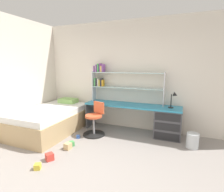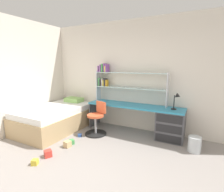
# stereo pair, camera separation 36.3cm
# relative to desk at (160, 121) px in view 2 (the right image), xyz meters

# --- Properties ---
(ground_plane) EXTENTS (6.11, 6.13, 0.02)m
(ground_plane) POSITION_rel_desk_xyz_m (-0.59, -2.27, -0.41)
(ground_plane) COLOR gray
(room_shell) EXTENTS (6.11, 6.13, 2.77)m
(room_shell) POSITION_rel_desk_xyz_m (-1.89, -0.98, 0.99)
(room_shell) COLOR silver
(room_shell) RESTS_ON ground_plane
(desk) EXTENTS (2.34, 0.54, 0.70)m
(desk) POSITION_rel_desk_xyz_m (0.00, 0.00, 0.00)
(desk) COLOR teal
(desk) RESTS_ON ground_plane
(bookshelf_hutch) EXTENTS (1.87, 0.22, 1.00)m
(bookshelf_hutch) POSITION_rel_desk_xyz_m (-1.09, 0.15, 0.89)
(bookshelf_hutch) COLOR silver
(bookshelf_hutch) RESTS_ON desk
(desk_lamp) EXTENTS (0.20, 0.17, 0.38)m
(desk_lamp) POSITION_rel_desk_xyz_m (0.34, -0.02, 0.56)
(desk_lamp) COLOR black
(desk_lamp) RESTS_ON desk
(swivel_chair) EXTENTS (0.52, 0.52, 0.79)m
(swivel_chair) POSITION_rel_desk_xyz_m (-1.40, -0.50, -0.09)
(swivel_chair) COLOR black
(swivel_chair) RESTS_ON ground_plane
(bed_platform) EXTENTS (1.22, 1.97, 0.71)m
(bed_platform) POSITION_rel_desk_xyz_m (-2.52, -0.70, -0.10)
(bed_platform) COLOR tan
(bed_platform) RESTS_ON ground_plane
(waste_bin) EXTENTS (0.24, 0.24, 0.30)m
(waste_bin) POSITION_rel_desk_xyz_m (0.76, -0.37, -0.25)
(waste_bin) COLOR silver
(waste_bin) RESTS_ON ground_plane
(toy_block_blue_0) EXTENTS (0.09, 0.09, 0.07)m
(toy_block_blue_0) POSITION_rel_desk_xyz_m (-1.65, -0.84, -0.36)
(toy_block_blue_0) COLOR #3860B7
(toy_block_blue_0) RESTS_ON ground_plane
(toy_block_yellow_1) EXTENTS (0.13, 0.13, 0.10)m
(toy_block_yellow_1) POSITION_rel_desk_xyz_m (-1.60, -2.11, -0.35)
(toy_block_yellow_1) COLOR gold
(toy_block_yellow_1) RESTS_ON ground_plane
(toy_block_red_2) EXTENTS (0.17, 0.17, 0.12)m
(toy_block_red_2) POSITION_rel_desk_xyz_m (-1.61, -1.82, -0.33)
(toy_block_red_2) COLOR red
(toy_block_red_2) RESTS_ON ground_plane
(toy_block_green_3) EXTENTS (0.13, 0.13, 0.10)m
(toy_block_green_3) POSITION_rel_desk_xyz_m (-1.57, -1.22, -0.35)
(toy_block_green_3) COLOR #479E51
(toy_block_green_3) RESTS_ON ground_plane
(toy_block_natural_4) EXTENTS (0.14, 0.14, 0.12)m
(toy_block_natural_4) POSITION_rel_desk_xyz_m (-1.56, -1.36, -0.33)
(toy_block_natural_4) COLOR tan
(toy_block_natural_4) RESTS_ON ground_plane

